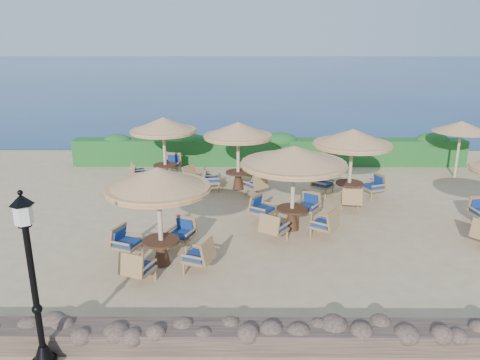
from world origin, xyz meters
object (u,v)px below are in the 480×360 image
cafe_set_0 (159,200)px  cafe_set_5 (352,150)px  cafe_set_4 (238,142)px  extra_parasol (461,127)px  cafe_set_1 (294,170)px  lamp_post (35,291)px  cafe_set_3 (164,136)px

cafe_set_0 → cafe_set_5: same height
cafe_set_0 → cafe_set_4: bearing=73.0°
extra_parasol → cafe_set_1: cafe_set_1 is taller
extra_parasol → cafe_set_1: (-7.50, -5.66, -0.26)m
extra_parasol → cafe_set_0: size_ratio=0.84×
lamp_post → cafe_set_4: (3.40, 10.34, 0.32)m
lamp_post → extra_parasol: 17.41m
lamp_post → cafe_set_0: (1.47, 3.99, 0.24)m
cafe_set_4 → cafe_set_3: bearing=160.8°
extra_parasol → lamp_post: bearing=-136.4°
cafe_set_0 → cafe_set_1: size_ratio=0.90×
extra_parasol → cafe_set_4: bearing=-169.7°
cafe_set_1 → cafe_set_3: bearing=133.0°
lamp_post → cafe_set_3: 11.39m
cafe_set_1 → cafe_set_4: same height
cafe_set_4 → cafe_set_5: bearing=-18.7°
cafe_set_3 → cafe_set_5: same height
cafe_set_4 → cafe_set_5: size_ratio=0.98×
lamp_post → cafe_set_1: lamp_post is taller
cafe_set_1 → cafe_set_5: 3.51m
lamp_post → cafe_set_5: 11.65m
cafe_set_1 → cafe_set_5: size_ratio=1.13×
cafe_set_1 → cafe_set_4: size_ratio=1.16×
lamp_post → cafe_set_1: bearing=51.2°
lamp_post → cafe_set_5: size_ratio=1.17×
extra_parasol → cafe_set_3: size_ratio=0.87×
cafe_set_3 → cafe_set_5: size_ratio=0.98×
lamp_post → cafe_set_1: (5.10, 6.34, 0.36)m
lamp_post → cafe_set_5: bearing=50.4°
cafe_set_1 → cafe_set_3: (-4.70, 5.04, -0.03)m
cafe_set_1 → cafe_set_5: bearing=48.5°
cafe_set_4 → extra_parasol: bearing=10.3°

